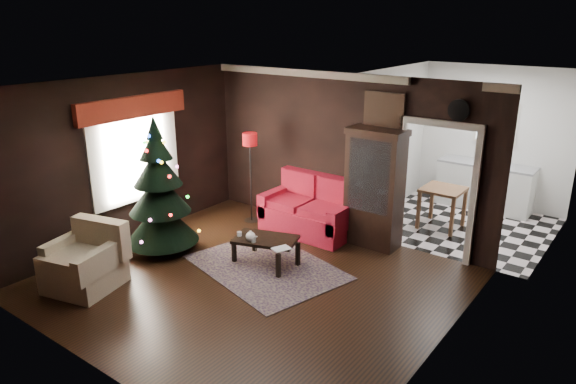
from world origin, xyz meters
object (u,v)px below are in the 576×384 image
Objects in this scene: floor_lamp at (251,178)px; christmas_tree at (159,190)px; armchair at (83,258)px; kitchen_table at (442,208)px; coffee_table at (266,251)px; wall_clock at (459,110)px; curio_cabinet at (374,191)px; loveseat at (309,206)px; teapot at (251,236)px.

floor_lamp is 1.92m from christmas_tree.
armchair is 6.11m from kitchen_table.
wall_clock reaches higher than coffee_table.
coffee_table is at bearing -120.13° from curio_cabinet.
coffee_table is (1.38, -1.28, -0.60)m from floor_lamp.
curio_cabinet is (1.15, 0.22, 0.45)m from loveseat.
christmas_tree is at bearing -147.53° from wall_clock.
armchair is at bearing -128.45° from teapot.
christmas_tree is at bearing -139.42° from curio_cabinet.
loveseat is at bearing 92.80° from teapot.
loveseat is 1.79× the size of armchair.
kitchen_table is at bearing 42.51° from loveseat.
floor_lamp is at bearing -148.75° from kitchen_table.
loveseat is 2.27× the size of kitchen_table.
christmas_tree is at bearing -131.73° from kitchen_table.
curio_cabinet is 11.13× the size of teapot.
curio_cabinet reaches higher than teapot.
wall_clock is (3.76, 3.95, 1.92)m from armchair.
teapot is (-0.10, -0.23, 0.29)m from coffee_table.
floor_lamp reaches higher than armchair.
wall_clock is (2.35, 0.40, 1.88)m from loveseat.
wall_clock is at bearing 8.53° from curio_cabinet.
floor_lamp is 1.80× the size of coffee_table.
floor_lamp is at bearing -172.09° from loveseat.
armchair is 1.00× the size of coffee_table.
armchair is 1.27× the size of kitchen_table.
loveseat is at bearing -170.34° from wall_clock.
curio_cabinet reaches higher than loveseat.
loveseat is 3.82m from armchair.
armchair is 5.56× the size of teapot.
loveseat is at bearing 97.34° from coffee_table.
christmas_tree is 2.36× the size of armchair.
floor_lamp is 3.53m from kitchen_table.
loveseat reaches higher than kitchen_table.
floor_lamp is 10.01× the size of teapot.
curio_cabinet is 1.88m from wall_clock.
coffee_table is (1.69, 0.61, -0.82)m from christmas_tree.
wall_clock is (3.54, 0.57, 1.55)m from floor_lamp.
curio_cabinet is 0.85× the size of christmas_tree.
wall_clock reaches higher than loveseat.
floor_lamp is 3.41m from armchair.
curio_cabinet is 1.11× the size of floor_lamp.
armchair is at bearing -124.19° from curio_cabinet.
wall_clock is at bearing 9.66° from loveseat.
christmas_tree is at bearing -99.27° from floor_lamp.
christmas_tree reaches higher than curio_cabinet.
floor_lamp reaches higher than coffee_table.
teapot is 0.53× the size of wall_clock.
floor_lamp is at bearing -170.93° from wall_clock.
armchair reaches higher than kitchen_table.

